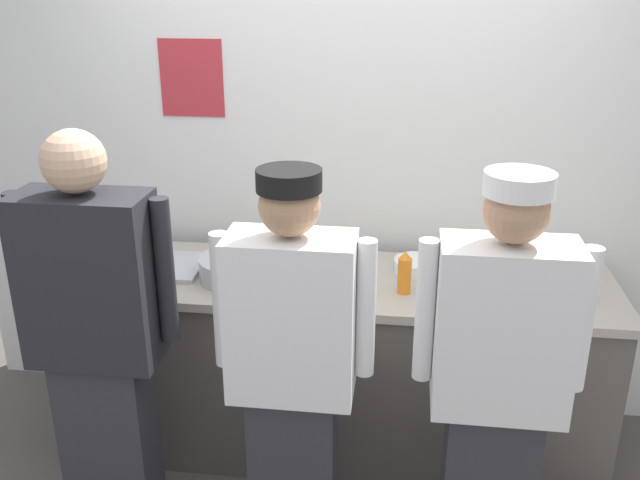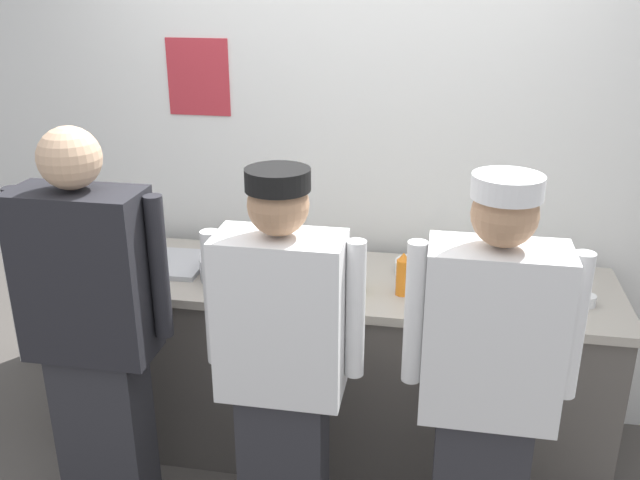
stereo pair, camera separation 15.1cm
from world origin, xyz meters
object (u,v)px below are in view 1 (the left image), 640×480
at_px(squeeze_bottle_secondary, 405,273).
at_px(ramekin_orange_sauce, 473,274).
at_px(chef_center, 292,370).
at_px(mixing_bowl_steel, 239,268).
at_px(ramekin_yellow_sauce, 340,276).
at_px(chef_near_left, 97,339).
at_px(chefs_knife, 245,280).
at_px(plate_stack_front, 416,266).
at_px(sheet_tray, 150,266).
at_px(squeeze_bottle_spare, 360,273).
at_px(ramekin_red_sauce, 464,289).
at_px(plate_stack_rear, 547,278).
at_px(ramekin_green_sauce, 585,294).
at_px(deli_cup, 313,281).
at_px(squeeze_bottle_primary, 525,279).
at_px(chef_far_right, 498,384).

xyz_separation_m(squeeze_bottle_secondary, ramekin_orange_sauce, (0.31, 0.19, -0.07)).
height_order(chef_center, squeeze_bottle_secondary, chef_center).
distance_m(mixing_bowl_steel, ramekin_orange_sauce, 1.07).
distance_m(squeeze_bottle_secondary, ramekin_yellow_sauce, 0.31).
xyz_separation_m(chef_near_left, ramekin_yellow_sauce, (0.86, 0.66, 0.02)).
bearing_deg(ramekin_orange_sauce, chefs_knife, -170.83).
bearing_deg(mixing_bowl_steel, plate_stack_front, 12.61).
bearing_deg(mixing_bowl_steel, sheet_tray, 172.67).
bearing_deg(chef_center, squeeze_bottle_spare, 71.89).
height_order(ramekin_red_sauce, chefs_knife, ramekin_red_sauce).
relative_size(plate_stack_rear, chefs_knife, 0.75).
height_order(squeeze_bottle_secondary, ramekin_green_sauce, squeeze_bottle_secondary).
xyz_separation_m(plate_stack_rear, mixing_bowl_steel, (-1.39, -0.12, 0.02)).
relative_size(plate_stack_rear, ramekin_green_sauce, 2.58).
bearing_deg(ramekin_red_sauce, deli_cup, -176.32).
bearing_deg(sheet_tray, ramekin_green_sauce, -2.38).
bearing_deg(ramekin_red_sauce, mixing_bowl_steel, 177.69).
height_order(chef_near_left, chefs_knife, chef_near_left).
distance_m(sheet_tray, ramekin_yellow_sauce, 0.91).
bearing_deg(squeeze_bottle_primary, plate_stack_rear, 50.68).
xyz_separation_m(plate_stack_front, ramekin_red_sauce, (0.21, -0.22, -0.01)).
bearing_deg(deli_cup, plate_stack_front, 30.24).
relative_size(plate_stack_rear, ramekin_orange_sauce, 2.16).
relative_size(chef_far_right, plate_stack_front, 7.82).
relative_size(squeeze_bottle_spare, ramekin_orange_sauce, 1.88).
bearing_deg(squeeze_bottle_primary, squeeze_bottle_spare, -178.03).
height_order(plate_stack_rear, sheet_tray, plate_stack_rear).
bearing_deg(mixing_bowl_steel, chef_near_left, -122.33).
distance_m(chef_far_right, plate_stack_front, 0.92).
xyz_separation_m(ramekin_red_sauce, deli_cup, (-0.66, -0.04, 0.02)).
height_order(plate_stack_rear, ramekin_green_sauce, plate_stack_rear).
distance_m(chef_center, plate_stack_rear, 1.30).
relative_size(ramekin_green_sauce, chefs_knife, 0.29).
xyz_separation_m(squeeze_bottle_primary, ramekin_orange_sauce, (-0.20, 0.17, -0.06)).
xyz_separation_m(plate_stack_rear, ramekin_orange_sauce, (-0.33, 0.02, -0.01)).
height_order(ramekin_orange_sauce, ramekin_yellow_sauce, ramekin_yellow_sauce).
relative_size(plate_stack_front, sheet_tray, 0.42).
height_order(sheet_tray, chefs_knife, sheet_tray).
height_order(chef_center, plate_stack_rear, chef_center).
bearing_deg(squeeze_bottle_secondary, plate_stack_rear, 15.27).
relative_size(chef_center, chefs_knife, 5.91).
height_order(ramekin_green_sauce, ramekin_red_sauce, ramekin_green_sauce).
relative_size(mixing_bowl_steel, squeeze_bottle_primary, 2.05).
bearing_deg(chef_center, deli_cup, 90.55).
bearing_deg(squeeze_bottle_primary, chef_near_left, -160.28).
bearing_deg(deli_cup, ramekin_yellow_sauce, 46.22).
relative_size(squeeze_bottle_secondary, squeeze_bottle_spare, 1.09).
xyz_separation_m(chef_center, deli_cup, (-0.01, 0.59, 0.09)).
relative_size(chef_far_right, ramekin_red_sauce, 15.67).
bearing_deg(ramekin_yellow_sauce, squeeze_bottle_spare, -43.18).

